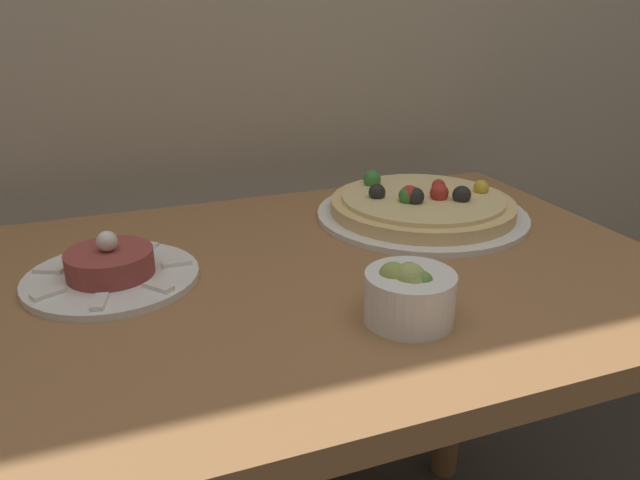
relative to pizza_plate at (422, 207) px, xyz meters
The scene contains 4 objects.
dining_table 0.32m from the pizza_plate, 151.64° to the right, with size 1.03×0.70×0.74m.
pizza_plate is the anchor object (origin of this frame).
tartare_plate 0.52m from the pizza_plate, behind, with size 0.23×0.23×0.07m.
small_bowl 0.37m from the pizza_plate, 122.06° to the right, with size 0.11×0.11×0.08m.
Camera 1 is at (-0.27, -0.40, 1.11)m, focal length 35.00 mm.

